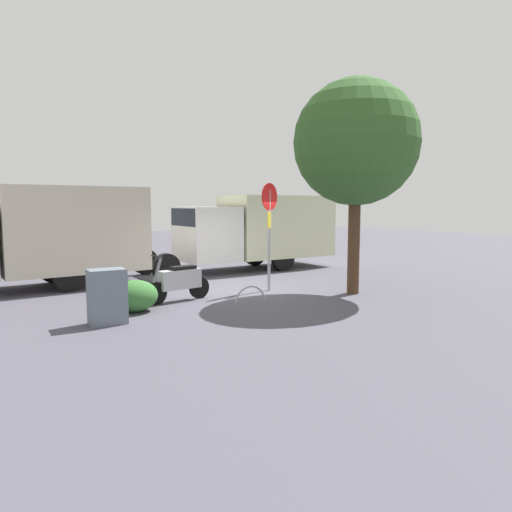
{
  "coord_description": "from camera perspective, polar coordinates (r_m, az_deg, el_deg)",
  "views": [
    {
      "loc": [
        6.9,
        11.61,
        2.42
      ],
      "look_at": [
        -0.39,
        0.37,
        0.97
      ],
      "focal_mm": 33.31,
      "sensor_mm": 36.0,
      "label": 1
    }
  ],
  "objects": [
    {
      "name": "utility_cabinet",
      "position": [
        10.14,
        -17.44,
        -4.67
      ],
      "size": [
        0.75,
        0.53,
        1.13
      ],
      "primitive_type": "cube",
      "rotation": [
        0.0,
        0.0,
        -0.05
      ],
      "color": "slate",
      "rests_on": "ground"
    },
    {
      "name": "street_tree",
      "position": [
        13.22,
        11.92,
        13.11
      ],
      "size": [
        3.35,
        3.35,
        5.75
      ],
      "color": "#47301E",
      "rests_on": "ground"
    },
    {
      "name": "shrub_near_sign",
      "position": [
        11.13,
        -14.38,
        -4.68
      ],
      "size": [
        1.07,
        0.87,
        0.73
      ],
      "primitive_type": "ellipsoid",
      "color": "#376F31",
      "rests_on": "ground"
    },
    {
      "name": "box_truck_far",
      "position": [
        14.95,
        -24.58,
        2.54
      ],
      "size": [
        7.48,
        2.51,
        2.95
      ],
      "rotation": [
        0.0,
        0.0,
        0.05
      ],
      "color": "black",
      "rests_on": "ground"
    },
    {
      "name": "box_truck_near",
      "position": [
        17.82,
        -0.08,
        3.38
      ],
      "size": [
        7.46,
        2.22,
        2.76
      ],
      "rotation": [
        0.0,
        0.0,
        0.0
      ],
      "color": "black",
      "rests_on": "ground"
    },
    {
      "name": "ground_plane",
      "position": [
        13.72,
        -2.23,
        -4.0
      ],
      "size": [
        60.0,
        60.0,
        0.0
      ],
      "primitive_type": "plane",
      "color": "#4B4854"
    },
    {
      "name": "bike_rack_hoop",
      "position": [
        11.91,
        -0.68,
        -5.56
      ],
      "size": [
        0.85,
        0.12,
        0.85
      ],
      "primitive_type": "torus",
      "rotation": [
        1.57,
        0.0,
        -0.09
      ],
      "color": "#B7B7BC",
      "rests_on": "ground"
    },
    {
      "name": "motorcycle",
      "position": [
        12.09,
        -9.19,
        -2.96
      ],
      "size": [
        1.81,
        0.58,
        1.2
      ],
      "rotation": [
        0.0,
        0.0,
        0.12
      ],
      "color": "black",
      "rests_on": "ground"
    },
    {
      "name": "stop_sign",
      "position": [
        13.3,
        1.61,
        4.41
      ],
      "size": [
        0.71,
        0.33,
        3.02
      ],
      "color": "#9E9EA3",
      "rests_on": "ground"
    }
  ]
}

